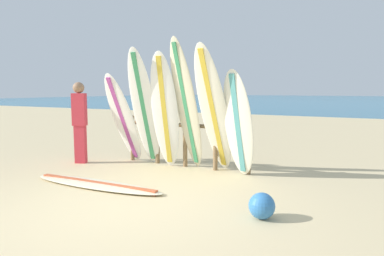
% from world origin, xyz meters
% --- Properties ---
extents(ground_plane, '(120.00, 120.00, 0.00)m').
position_xyz_m(ground_plane, '(0.00, 0.00, 0.00)').
color(ground_plane, '#D3BC8C').
extents(ocean_water, '(120.00, 80.00, 0.01)m').
position_xyz_m(ocean_water, '(0.00, 58.00, 0.00)').
color(ocean_water, '#196B93').
rests_on(ocean_water, ground).
extents(surfboard_rack, '(2.86, 0.09, 1.02)m').
position_xyz_m(surfboard_rack, '(-0.49, 2.65, 0.62)').
color(surfboard_rack, olive).
rests_on(surfboard_rack, ground).
extents(surfboard_leaning_far_left, '(0.59, 0.98, 1.94)m').
position_xyz_m(surfboard_leaning_far_left, '(-1.80, 2.28, 0.97)').
color(surfboard_leaning_far_left, white).
rests_on(surfboard_leaning_far_left, ground).
extents(surfboard_leaning_left, '(0.71, 1.12, 2.41)m').
position_xyz_m(surfboard_leaning_left, '(-1.20, 2.20, 1.20)').
color(surfboard_leaning_left, white).
rests_on(surfboard_leaning_left, ground).
extents(surfboard_leaning_center_left, '(0.67, 0.78, 2.33)m').
position_xyz_m(surfboard_leaning_center_left, '(-0.74, 2.26, 1.17)').
color(surfboard_leaning_center_left, white).
rests_on(surfboard_leaning_center_left, ground).
extents(surfboard_leaning_center, '(0.56, 0.93, 2.58)m').
position_xyz_m(surfboard_leaning_center, '(-0.30, 2.36, 1.29)').
color(surfboard_leaning_center, beige).
rests_on(surfboard_leaning_center, ground).
extents(surfboard_leaning_center_right, '(0.55, 1.21, 2.41)m').
position_xyz_m(surfboard_leaning_center_right, '(0.32, 2.29, 1.20)').
color(surfboard_leaning_center_right, white).
rests_on(surfboard_leaning_center_right, ground).
extents(surfboard_leaning_right, '(0.66, 0.66, 1.96)m').
position_xyz_m(surfboard_leaning_right, '(0.79, 2.33, 0.98)').
color(surfboard_leaning_right, white).
rests_on(surfboard_leaning_right, ground).
extents(surfboard_lying_on_sand, '(2.58, 0.61, 0.08)m').
position_xyz_m(surfboard_lying_on_sand, '(-1.07, 0.67, 0.04)').
color(surfboard_lying_on_sand, beige).
rests_on(surfboard_lying_on_sand, ground).
extents(beachgoer_standing, '(0.33, 0.28, 1.76)m').
position_xyz_m(beachgoer_standing, '(-2.68, 1.88, 0.97)').
color(beachgoer_standing, '#D8333F').
rests_on(beachgoer_standing, ground).
extents(beach_ball, '(0.33, 0.33, 0.33)m').
position_xyz_m(beach_ball, '(1.78, 0.57, 0.16)').
color(beach_ball, '#3372B2').
rests_on(beach_ball, ground).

